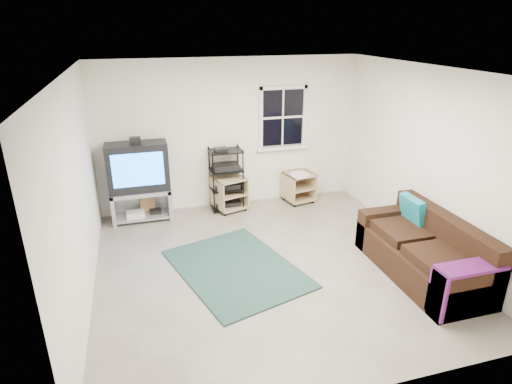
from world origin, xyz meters
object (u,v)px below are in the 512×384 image
object	(u,v)px
tv_unit	(139,175)
side_table_right	(298,185)
side_table_left	(228,192)
sofa	(425,253)
av_rack	(226,183)

from	to	relation	value
tv_unit	side_table_right	distance (m)	2.85
side_table_left	sofa	size ratio (longest dim) A/B	0.32
side_table_left	side_table_right	world-z (taller)	side_table_left
side_table_left	sofa	distance (m)	3.46
tv_unit	sofa	size ratio (longest dim) A/B	0.74
tv_unit	side_table_left	size ratio (longest dim) A/B	2.28
side_table_left	sofa	world-z (taller)	sofa
side_table_right	sofa	world-z (taller)	sofa
tv_unit	av_rack	world-z (taller)	tv_unit
side_table_right	sofa	xyz separation A→B (m)	(0.68, -2.82, -0.01)
side_table_right	tv_unit	bearing A→B (deg)	-179.55
side_table_left	sofa	bearing A→B (deg)	-54.74
tv_unit	side_table_right	bearing A→B (deg)	0.45
side_table_right	sofa	bearing A→B (deg)	-76.41
sofa	side_table_left	bearing A→B (deg)	125.26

